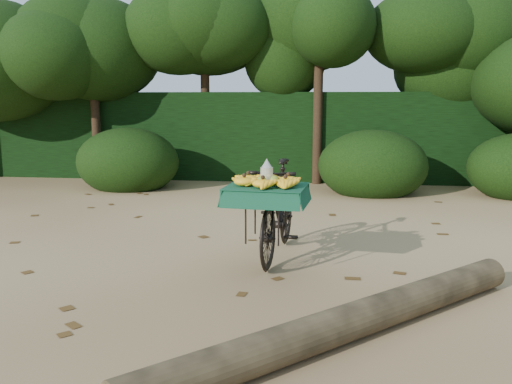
# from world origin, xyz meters

# --- Properties ---
(ground) EXTENTS (80.00, 80.00, 0.00)m
(ground) POSITION_xyz_m (0.00, 0.00, 0.00)
(ground) COLOR tan
(ground) RESTS_ON ground
(vendor_bicycle) EXTENTS (0.79, 1.81, 1.04)m
(vendor_bicycle) POSITION_xyz_m (0.19, 0.21, 0.53)
(vendor_bicycle) COLOR black
(vendor_bicycle) RESTS_ON ground
(fallen_log) EXTENTS (2.74, 2.68, 0.26)m
(fallen_log) POSITION_xyz_m (0.91, -1.71, 0.13)
(fallen_log) COLOR brown
(fallen_log) RESTS_ON ground
(hedge_backdrop) EXTENTS (26.00, 1.80, 1.80)m
(hedge_backdrop) POSITION_xyz_m (0.00, 6.30, 0.90)
(hedge_backdrop) COLOR black
(hedge_backdrop) RESTS_ON ground
(tree_row) EXTENTS (14.50, 2.00, 4.00)m
(tree_row) POSITION_xyz_m (-0.65, 5.50, 2.00)
(tree_row) COLOR black
(tree_row) RESTS_ON ground
(bush_clumps) EXTENTS (8.80, 1.70, 0.90)m
(bush_clumps) POSITION_xyz_m (0.50, 4.30, 0.45)
(bush_clumps) COLOR black
(bush_clumps) RESTS_ON ground
(leaf_litter) EXTENTS (7.00, 7.30, 0.01)m
(leaf_litter) POSITION_xyz_m (0.00, 0.65, 0.01)
(leaf_litter) COLOR #503415
(leaf_litter) RESTS_ON ground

